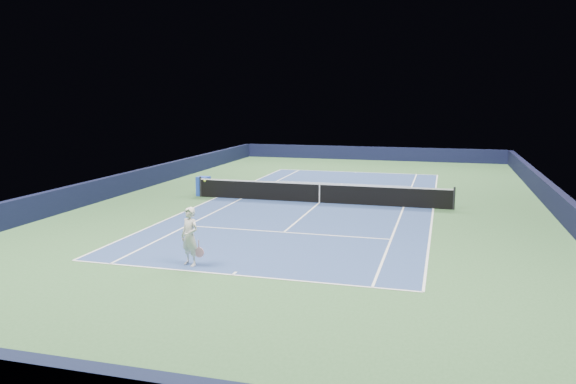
# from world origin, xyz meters

# --- Properties ---
(ground) EXTENTS (40.00, 40.00, 0.00)m
(ground) POSITION_xyz_m (0.00, 0.00, 0.00)
(ground) COLOR #315830
(ground) RESTS_ON ground
(wall_far) EXTENTS (22.00, 0.35, 1.10)m
(wall_far) POSITION_xyz_m (0.00, 19.82, 0.55)
(wall_far) COLOR black
(wall_far) RESTS_ON ground
(wall_right) EXTENTS (0.35, 40.00, 1.10)m
(wall_right) POSITION_xyz_m (10.82, 0.00, 0.55)
(wall_right) COLOR black
(wall_right) RESTS_ON ground
(wall_left) EXTENTS (0.35, 40.00, 1.10)m
(wall_left) POSITION_xyz_m (-10.82, 0.00, 0.55)
(wall_left) COLOR black
(wall_left) RESTS_ON ground
(court_surface) EXTENTS (10.97, 23.77, 0.01)m
(court_surface) POSITION_xyz_m (0.00, 0.00, 0.00)
(court_surface) COLOR navy
(court_surface) RESTS_ON ground
(baseline_far) EXTENTS (10.97, 0.08, 0.00)m
(baseline_far) POSITION_xyz_m (0.00, 11.88, 0.01)
(baseline_far) COLOR white
(baseline_far) RESTS_ON ground
(baseline_near) EXTENTS (10.97, 0.08, 0.00)m
(baseline_near) POSITION_xyz_m (0.00, -11.88, 0.01)
(baseline_near) COLOR white
(baseline_near) RESTS_ON ground
(sideline_doubles_right) EXTENTS (0.08, 23.77, 0.00)m
(sideline_doubles_right) POSITION_xyz_m (5.49, 0.00, 0.01)
(sideline_doubles_right) COLOR white
(sideline_doubles_right) RESTS_ON ground
(sideline_doubles_left) EXTENTS (0.08, 23.77, 0.00)m
(sideline_doubles_left) POSITION_xyz_m (-5.49, 0.00, 0.01)
(sideline_doubles_left) COLOR white
(sideline_doubles_left) RESTS_ON ground
(sideline_singles_right) EXTENTS (0.08, 23.77, 0.00)m
(sideline_singles_right) POSITION_xyz_m (4.12, 0.00, 0.01)
(sideline_singles_right) COLOR white
(sideline_singles_right) RESTS_ON ground
(sideline_singles_left) EXTENTS (0.08, 23.77, 0.00)m
(sideline_singles_left) POSITION_xyz_m (-4.12, 0.00, 0.01)
(sideline_singles_left) COLOR white
(sideline_singles_left) RESTS_ON ground
(service_line_far) EXTENTS (8.23, 0.08, 0.00)m
(service_line_far) POSITION_xyz_m (0.00, 6.40, 0.01)
(service_line_far) COLOR white
(service_line_far) RESTS_ON ground
(service_line_near) EXTENTS (8.23, 0.08, 0.00)m
(service_line_near) POSITION_xyz_m (0.00, -6.40, 0.01)
(service_line_near) COLOR white
(service_line_near) RESTS_ON ground
(center_service_line) EXTENTS (0.08, 12.80, 0.00)m
(center_service_line) POSITION_xyz_m (0.00, 0.00, 0.01)
(center_service_line) COLOR white
(center_service_line) RESTS_ON ground
(center_mark_far) EXTENTS (0.08, 0.30, 0.00)m
(center_mark_far) POSITION_xyz_m (0.00, 11.73, 0.01)
(center_mark_far) COLOR white
(center_mark_far) RESTS_ON ground
(center_mark_near) EXTENTS (0.08, 0.30, 0.00)m
(center_mark_near) POSITION_xyz_m (0.00, -11.73, 0.01)
(center_mark_near) COLOR white
(center_mark_near) RESTS_ON ground
(tennis_net) EXTENTS (12.90, 0.10, 1.07)m
(tennis_net) POSITION_xyz_m (0.00, 0.00, 0.50)
(tennis_net) COLOR black
(tennis_net) RESTS_ON ground
(sponsor_cube) EXTENTS (0.65, 0.59, 1.02)m
(sponsor_cube) POSITION_xyz_m (-6.40, 0.37, 0.51)
(sponsor_cube) COLOR #1E3FB7
(sponsor_cube) RESTS_ON ground
(tennis_player) EXTENTS (0.88, 1.37, 2.56)m
(tennis_player) POSITION_xyz_m (-1.61, -11.33, 0.92)
(tennis_player) COLOR silver
(tennis_player) RESTS_ON ground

